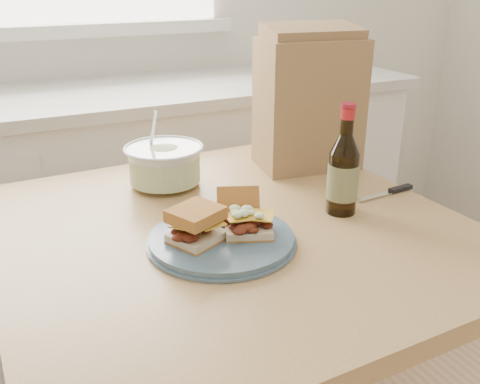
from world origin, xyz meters
name	(u,v)px	position (x,y,z in m)	size (l,w,h in m)	color
cabinet_run	(103,210)	(0.00, 1.70, 0.47)	(2.50, 0.64, 0.94)	silver
dining_table	(231,272)	(0.10, 0.72, 0.70)	(1.02, 1.02, 0.82)	tan
plate	(222,240)	(0.05, 0.65, 0.83)	(0.30, 0.30, 0.02)	#455E70
sandwich_left	(196,224)	(-0.01, 0.65, 0.88)	(0.12, 0.12, 0.07)	beige
sandwich_right	(245,217)	(0.10, 0.66, 0.87)	(0.12, 0.16, 0.08)	beige
coleslaw_bowl	(165,166)	(0.05, 1.01, 0.87)	(0.20, 0.20, 0.20)	silver
beer_bottle	(343,173)	(0.36, 0.67, 0.92)	(0.07, 0.07, 0.26)	black
knife	(394,191)	(0.55, 0.71, 0.83)	(0.17, 0.03, 0.01)	silver
paper_bag	(309,104)	(0.46, 0.98, 1.00)	(0.27, 0.18, 0.35)	#957048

